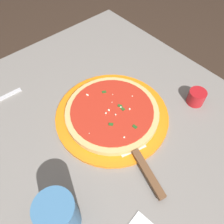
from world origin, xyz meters
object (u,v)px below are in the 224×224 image
pizza (112,112)px  cup_tall_drink (59,215)px  serving_plate (112,115)px  cup_small_sauce (196,97)px  pizza_server (139,159)px

pizza → cup_tall_drink: cup_tall_drink is taller
pizza → cup_tall_drink: (-0.14, 0.26, 0.04)m
serving_plate → cup_tall_drink: bearing=118.4°
serving_plate → cup_tall_drink: size_ratio=2.86×
serving_plate → cup_small_sauce: bearing=-118.9°
pizza_server → cup_small_sauce: bearing=-83.9°
pizza → cup_small_sauce: (-0.12, -0.22, 0.00)m
cup_tall_drink → cup_small_sauce: (0.02, -0.49, -0.03)m
pizza_server → cup_tall_drink: (0.01, 0.22, 0.04)m
pizza_server → cup_tall_drink: size_ratio=1.98×
pizza → pizza_server: bearing=164.2°
cup_small_sauce → cup_tall_drink: bearing=92.2°
pizza_server → cup_small_sauce: size_ratio=4.38×
serving_plate → pizza_server: 0.16m
serving_plate → pizza: bearing=-155.0°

